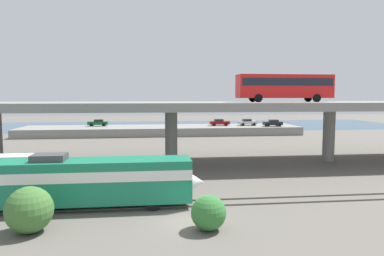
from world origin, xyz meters
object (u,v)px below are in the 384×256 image
object	(u,v)px
transit_bus_on_overpass	(285,85)
service_truck_west	(18,170)
train_locomotive	(98,179)
parked_car_2	(247,122)
parked_car_0	(98,123)
parked_car_3	(273,123)
parked_car_1	(219,122)

from	to	relation	value
transit_bus_on_overpass	service_truck_west	world-z (taller)	transit_bus_on_overpass
train_locomotive	transit_bus_on_overpass	bearing A→B (deg)	37.46
train_locomotive	parked_car_2	bearing A→B (deg)	62.99
train_locomotive	parked_car_0	world-z (taller)	train_locomotive
transit_bus_on_overpass	parked_car_0	size ratio (longest dim) A/B	2.76
parked_car_3	train_locomotive	bearing A→B (deg)	57.28
transit_bus_on_overpass	parked_car_1	distance (m)	36.09
service_truck_west	parked_car_0	size ratio (longest dim) A/B	1.57
parked_car_0	train_locomotive	bearing A→B (deg)	98.09
transit_bus_on_overpass	parked_car_1	bearing A→B (deg)	92.09
parked_car_0	service_truck_west	bearing A→B (deg)	89.23
train_locomotive	parked_car_2	xyz separation A→B (m)	(25.92, 50.85, 0.36)
parked_car_1	parked_car_0	bearing A→B (deg)	175.61
train_locomotive	parked_car_3	world-z (taller)	train_locomotive
parked_car_1	parked_car_2	bearing A→B (deg)	-3.92
parked_car_3	parked_car_0	bearing A→B (deg)	-7.77
parked_car_2	parked_car_0	bearing A→B (deg)	175.70
service_truck_west	parked_car_3	world-z (taller)	parked_car_3
transit_bus_on_overpass	parked_car_3	bearing A→B (deg)	72.58
transit_bus_on_overpass	parked_car_3	distance (m)	34.48
train_locomotive	parked_car_2	world-z (taller)	train_locomotive
parked_car_2	parked_car_3	bearing A→B (deg)	-28.66
parked_car_0	parked_car_1	distance (m)	27.20
train_locomotive	transit_bus_on_overpass	distance (m)	27.31
parked_car_2	parked_car_1	bearing A→B (deg)	176.08
service_truck_west	parked_car_2	distance (m)	55.69
train_locomotive	transit_bus_on_overpass	size ratio (longest dim) A/B	1.40
parked_car_0	parked_car_1	world-z (taller)	same
parked_car_1	service_truck_west	bearing A→B (deg)	-121.98
parked_car_0	parked_car_2	bearing A→B (deg)	175.70
train_locomotive	parked_car_0	size ratio (longest dim) A/B	3.87
parked_car_0	parked_car_2	xyz separation A→B (m)	(33.50, -2.52, -0.00)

